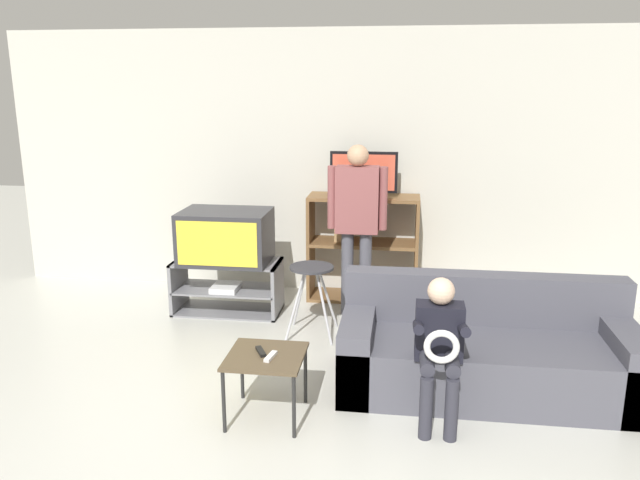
% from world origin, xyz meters
% --- Properties ---
extents(ground_plane, '(18.00, 18.00, 0.00)m').
position_xyz_m(ground_plane, '(0.00, 0.00, 0.00)').
color(ground_plane, beige).
extents(wall_back, '(6.40, 0.06, 2.60)m').
position_xyz_m(wall_back, '(0.00, 3.29, 1.30)').
color(wall_back, beige).
rests_on(wall_back, ground_plane).
extents(tv_stand, '(0.98, 0.46, 0.49)m').
position_xyz_m(tv_stand, '(-0.76, 2.48, 0.24)').
color(tv_stand, slate).
rests_on(tv_stand, ground_plane).
extents(television_main, '(0.80, 0.56, 0.48)m').
position_xyz_m(television_main, '(-0.76, 2.48, 0.73)').
color(television_main, '#2D2D33').
rests_on(television_main, tv_stand).
extents(media_shelf, '(1.07, 0.39, 1.04)m').
position_xyz_m(media_shelf, '(0.45, 3.02, 0.53)').
color(media_shelf, brown).
rests_on(media_shelf, ground_plane).
extents(television_flat, '(0.64, 0.20, 0.43)m').
position_xyz_m(television_flat, '(0.45, 2.99, 1.24)').
color(television_flat, black).
rests_on(television_flat, media_shelf).
extents(folding_stool, '(0.41, 0.42, 0.61)m').
position_xyz_m(folding_stool, '(0.10, 2.04, 0.50)').
color(folding_stool, '#B7B7BC').
rests_on(folding_stool, ground_plane).
extents(snack_table, '(0.48, 0.48, 0.43)m').
position_xyz_m(snack_table, '(0.01, 0.67, 0.38)').
color(snack_table, brown).
rests_on(snack_table, ground_plane).
extents(remote_control_black, '(0.10, 0.14, 0.02)m').
position_xyz_m(remote_control_black, '(-0.03, 0.70, 0.44)').
color(remote_control_black, black).
rests_on(remote_control_black, snack_table).
extents(remote_control_white, '(0.06, 0.15, 0.02)m').
position_xyz_m(remote_control_white, '(0.05, 0.63, 0.44)').
color(remote_control_white, silver).
rests_on(remote_control_white, snack_table).
extents(couch, '(2.00, 0.82, 0.76)m').
position_xyz_m(couch, '(1.44, 1.26, 0.26)').
color(couch, '#4C4C56').
rests_on(couch, ground_plane).
extents(person_standing_adult, '(0.53, 0.20, 1.57)m').
position_xyz_m(person_standing_adult, '(0.43, 2.57, 0.95)').
color(person_standing_adult, '#4C4C56').
rests_on(person_standing_adult, ground_plane).
extents(person_seated_child, '(0.33, 0.43, 0.92)m').
position_xyz_m(person_seated_child, '(1.09, 0.78, 0.55)').
color(person_seated_child, '#2D2D38').
rests_on(person_seated_child, ground_plane).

